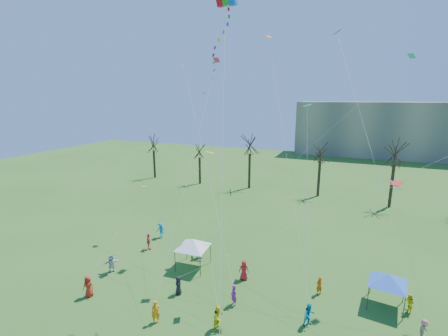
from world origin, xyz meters
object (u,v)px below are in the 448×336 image
at_px(canopy_tent_white, 193,243).
at_px(canopy_tent_blue, 388,279).
at_px(big_box_kite, 220,53).
at_px(distant_building, 411,130).

relative_size(canopy_tent_white, canopy_tent_blue, 1.06).
height_order(big_box_kite, canopy_tent_blue, big_box_kite).
bearing_deg(big_box_kite, canopy_tent_white, 159.88).
xyz_separation_m(distant_building, canopy_tent_blue, (-11.25, -73.03, -5.11)).
xyz_separation_m(big_box_kite, canopy_tent_blue, (13.39, 1.91, -17.03)).
bearing_deg(canopy_tent_white, canopy_tent_blue, 2.25).
height_order(distant_building, canopy_tent_white, distant_building).
bearing_deg(distant_building, big_box_kite, -108.20).
xyz_separation_m(big_box_kite, canopy_tent_white, (-3.41, 1.25, -16.91)).
distance_m(canopy_tent_white, canopy_tent_blue, 16.81).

